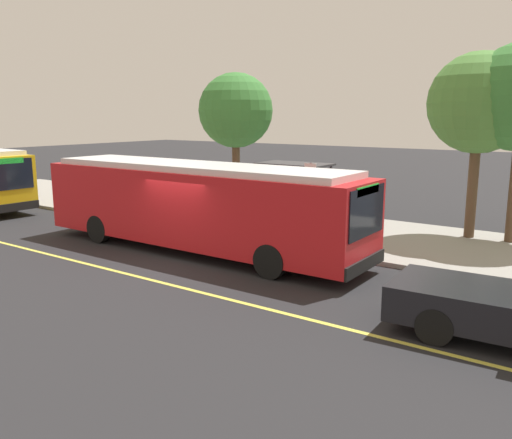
% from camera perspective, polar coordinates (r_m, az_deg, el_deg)
% --- Properties ---
extents(ground_plane, '(120.00, 120.00, 0.00)m').
position_cam_1_polar(ground_plane, '(17.20, -7.95, -4.15)').
color(ground_plane, '#232326').
extents(sidewalk_curb, '(44.00, 6.40, 0.15)m').
position_cam_1_polar(sidewalk_curb, '(21.81, 2.84, -0.57)').
color(sidewalk_curb, gray).
rests_on(sidewalk_curb, ground_plane).
extents(lane_stripe_center, '(36.00, 0.14, 0.01)m').
position_cam_1_polar(lane_stripe_center, '(15.73, -13.44, -5.80)').
color(lane_stripe_center, '#E0D64C').
rests_on(lane_stripe_center, ground_plane).
extents(transit_bus_main, '(12.27, 2.64, 2.95)m').
position_cam_1_polar(transit_bus_main, '(17.75, -6.48, 1.71)').
color(transit_bus_main, red).
rests_on(transit_bus_main, ground_plane).
extents(bus_shelter, '(2.90, 1.60, 2.48)m').
position_cam_1_polar(bus_shelter, '(21.69, 3.95, 4.28)').
color(bus_shelter, '#333338').
rests_on(bus_shelter, sidewalk_curb).
extents(waiting_bench, '(1.60, 0.48, 0.95)m').
position_cam_1_polar(waiting_bench, '(21.77, 3.71, 0.89)').
color(waiting_bench, brown).
rests_on(waiting_bench, sidewalk_curb).
extents(route_sign_post, '(0.44, 0.08, 2.80)m').
position_cam_1_polar(route_sign_post, '(18.09, 5.85, 2.99)').
color(route_sign_post, '#333338').
rests_on(route_sign_post, sidewalk_curb).
extents(pedestrian_commuter, '(0.24, 0.40, 1.69)m').
position_cam_1_polar(pedestrian_commuter, '(18.68, 6.43, 0.63)').
color(pedestrian_commuter, '#282D47').
rests_on(pedestrian_commuter, sidewalk_curb).
extents(street_tree_near_shelter, '(3.53, 3.53, 6.56)m').
position_cam_1_polar(street_tree_near_shelter, '(20.37, 22.94, 11.44)').
color(street_tree_near_shelter, brown).
rests_on(street_tree_near_shelter, sidewalk_curb).
extents(street_tree_upstreet, '(3.38, 3.38, 6.27)m').
position_cam_1_polar(street_tree_upstreet, '(24.47, -2.21, 11.61)').
color(street_tree_upstreet, brown).
rests_on(street_tree_upstreet, sidewalk_curb).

